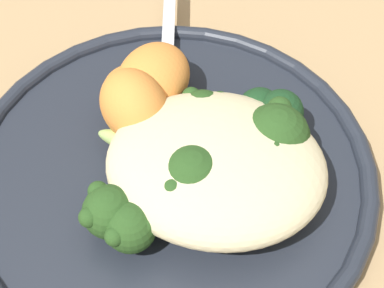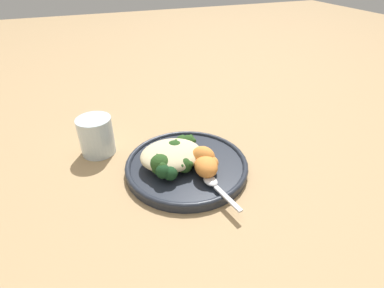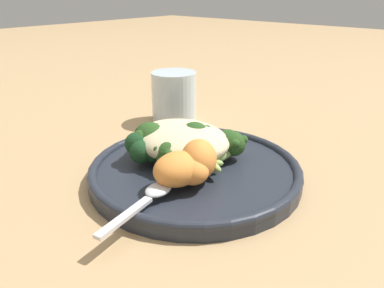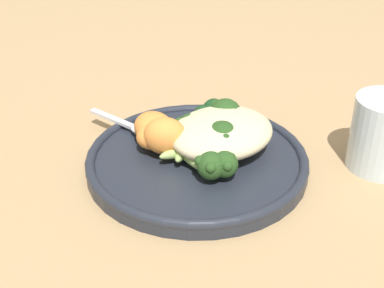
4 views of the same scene
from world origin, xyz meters
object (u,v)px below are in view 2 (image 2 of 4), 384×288
Objects in this scene: broccoli_stalk_0 at (190,144)px; broccoli_stalk_1 at (185,146)px; sweet_potato_chunk_0 at (206,166)px; plate at (186,166)px; sweet_potato_chunk_1 at (203,157)px; sweet_potato_chunk_2 at (207,164)px; broccoli_stalk_4 at (163,164)px; spoon at (215,185)px; broccoli_stalk_2 at (177,151)px; kale_tuft at (167,170)px; water_glass at (96,136)px; quinoa_mound at (171,155)px; broccoli_stalk_5 at (187,163)px; broccoli_stalk_3 at (175,158)px.

broccoli_stalk_0 is 0.90× the size of broccoli_stalk_1.
sweet_potato_chunk_0 reaches higher than broccoli_stalk_1.
sweet_potato_chunk_0 is (0.02, -0.05, 0.03)m from plate.
sweet_potato_chunk_1 reaches higher than broccoli_stalk_1.
plate is at bearing 153.61° from broccoli_stalk_0.
sweet_potato_chunk_0 is at bearing -122.95° from sweet_potato_chunk_2.
sweet_potato_chunk_0 is (0.08, -0.04, -0.00)m from broccoli_stalk_4.
broccoli_stalk_0 is 0.14m from spoon.
broccoli_stalk_2 is 0.06m from kale_tuft.
water_glass is at bearing 140.47° from plate.
water_glass is (-0.18, 0.10, 0.01)m from broccoli_stalk_1.
broccoli_stalk_4 is 2.04× the size of sweet_potato_chunk_0.
sweet_potato_chunk_1 is at bearing 164.88° from spoon.
broccoli_stalk_2 reaches higher than quinoa_mound.
broccoli_stalk_4 is (-0.05, -0.02, 0.03)m from plate.
sweet_potato_chunk_2 is 0.91× the size of kale_tuft.
quinoa_mound is 0.06m from broccoli_stalk_1.
broccoli_stalk_5 is at bearing 153.49° from broccoli_stalk_1.
sweet_potato_chunk_0 reaches higher than kale_tuft.
broccoli_stalk_4 is 2.50× the size of sweet_potato_chunk_2.
broccoli_stalk_2 reaches higher than broccoli_stalk_0.
broccoli_stalk_0 reaches higher than plate.
quinoa_mound is (-0.03, 0.01, 0.03)m from plate.
kale_tuft is at bearing -55.84° from water_glass.
kale_tuft is at bearing 128.93° from broccoli_stalk_1.
sweet_potato_chunk_1 is (0.04, -0.04, 0.00)m from broccoli_stalk_2.
sweet_potato_chunk_0 is at bearing 101.07° from broccoli_stalk_5.
sweet_potato_chunk_1 is at bearing -29.02° from quinoa_mound.
sweet_potato_chunk_2 is 0.27m from water_glass.
kale_tuft reaches higher than broccoli_stalk_1.
broccoli_stalk_5 is at bearing -167.05° from spoon.
water_glass is (-0.19, 0.10, 0.01)m from broccoli_stalk_0.
broccoli_stalk_3 is (0.01, -0.00, -0.01)m from quinoa_mound.
broccoli_stalk_5 is at bearing 137.36° from sweet_potato_chunk_0.
sweet_potato_chunk_2 is at bearing 57.05° from sweet_potato_chunk_0.
broccoli_stalk_1 is 0.10m from kale_tuft.
broccoli_stalk_3 is 0.11m from spoon.
broccoli_stalk_4 reaches higher than sweet_potato_chunk_2.
broccoli_stalk_4 is (-0.02, -0.02, -0.00)m from quinoa_mound.
broccoli_stalk_1 is at bearing 94.07° from broccoli_stalk_0.
sweet_potato_chunk_2 is at bearing 119.28° from broccoli_stalk_5.
broccoli_stalk_0 is 1.67× the size of sweet_potato_chunk_2.
broccoli_stalk_1 is at bearing 101.86° from sweet_potato_chunk_2.
sweet_potato_chunk_0 is 1.14× the size of sweet_potato_chunk_1.
spoon is (0.05, -0.10, -0.01)m from broccoli_stalk_3.
spoon is at bearing -89.38° from sweet_potato_chunk_0.
kale_tuft is (-0.08, 0.02, -0.00)m from sweet_potato_chunk_0.
kale_tuft is (-0.08, -0.01, -0.01)m from sweet_potato_chunk_1.
kale_tuft is at bearing -174.89° from sweet_potato_chunk_1.
kale_tuft is at bearing -140.60° from spoon.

